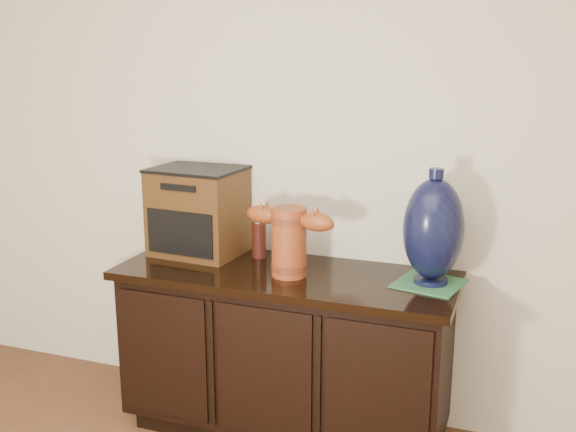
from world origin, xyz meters
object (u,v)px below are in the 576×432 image
at_px(sideboard, 285,351).
at_px(terracotta_vessel, 289,238).
at_px(lamp_base, 433,230).
at_px(spray_can, 259,237).
at_px(tv_radio, 198,211).

bearing_deg(sideboard, terracotta_vessel, -51.69).
xyz_separation_m(lamp_base, spray_can, (-0.80, 0.11, -0.14)).
bearing_deg(terracotta_vessel, lamp_base, 18.94).
height_order(sideboard, tv_radio, tv_radio).
height_order(lamp_base, spray_can, lamp_base).
bearing_deg(spray_can, lamp_base, -7.69).
relative_size(sideboard, tv_radio, 3.45).
distance_m(sideboard, lamp_base, 0.86).
xyz_separation_m(sideboard, tv_radio, (-0.47, 0.12, 0.57)).
bearing_deg(lamp_base, spray_can, 172.31).
bearing_deg(sideboard, spray_can, 139.60).
relative_size(terracotta_vessel, tv_radio, 0.98).
relative_size(lamp_base, spray_can, 2.43).
height_order(terracotta_vessel, tv_radio, tv_radio).
distance_m(terracotta_vessel, spray_can, 0.30).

